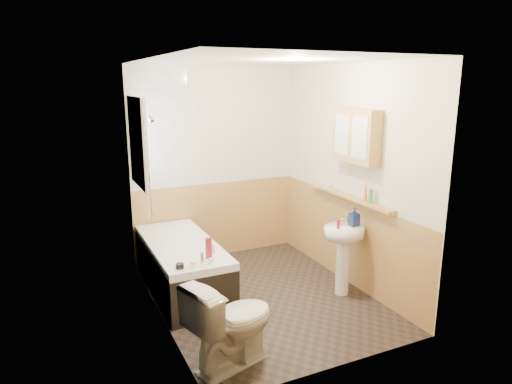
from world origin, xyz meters
TOP-DOWN VIEW (x-y plane):
  - floor at (0.00, 0.00)m, footprint 2.80×2.80m
  - ceiling at (0.00, 0.00)m, footprint 2.80×2.80m
  - wall_back at (0.00, 1.41)m, footprint 2.20×0.02m
  - wall_front at (0.00, -1.41)m, footprint 2.20×0.02m
  - wall_left at (-1.11, 0.00)m, footprint 0.02×2.80m
  - wall_right at (1.11, 0.00)m, footprint 0.02×2.80m
  - wainscot_right at (1.09, 0.00)m, footprint 0.01×2.80m
  - wainscot_front at (0.00, -1.39)m, footprint 2.20×0.01m
  - wainscot_back at (0.00, 1.39)m, footprint 2.20×0.01m
  - tile_cladding_left at (-1.09, 0.00)m, footprint 0.01×2.80m
  - tile_return_back at (-0.73, 1.39)m, footprint 0.75×0.01m
  - window at (-1.06, 0.95)m, footprint 0.03×0.79m
  - bathtub at (-0.73, 0.55)m, footprint 0.70×1.65m
  - shower_riser at (-1.04, 0.53)m, footprint 0.11×0.08m
  - toilet at (-0.76, -1.00)m, footprint 0.87×0.65m
  - sink at (0.84, -0.30)m, footprint 0.46×0.37m
  - pine_shelf at (1.04, -0.08)m, footprint 0.10×1.44m
  - medicine_cabinet at (1.01, -0.20)m, footprint 0.16×0.63m
  - foam_can at (1.04, -0.46)m, footprint 0.05×0.05m
  - green_bottle at (1.04, -0.37)m, footprint 0.05×0.05m
  - black_jar at (1.04, 0.34)m, footprint 0.08×0.08m
  - soap_bottle at (0.94, -0.33)m, footprint 0.10×0.21m
  - clear_bottle at (0.73, -0.34)m, footprint 0.04×0.04m
  - blue_gel at (-0.61, -0.02)m, footprint 0.06×0.04m
  - cream_jar at (-0.95, -0.15)m, footprint 0.09×0.09m
  - orange_bottle at (-0.52, 0.08)m, footprint 0.04×0.04m

SIDE VIEW (x-z plane):
  - floor at x=0.00m, z-range 0.00..0.00m
  - bathtub at x=-0.73m, z-range -0.06..0.64m
  - toilet at x=-0.76m, z-range 0.00..0.76m
  - wainscot_right at x=1.09m, z-range 0.00..1.00m
  - wainscot_front at x=0.00m, z-range 0.00..1.00m
  - wainscot_back at x=0.00m, z-range 0.00..1.00m
  - sink at x=0.84m, z-range 0.12..1.00m
  - cream_jar at x=-0.95m, z-range 0.56..0.61m
  - orange_bottle at x=-0.52m, z-range 0.56..0.66m
  - blue_gel at x=-0.61m, z-range 0.56..0.78m
  - clear_bottle at x=0.73m, z-range 0.78..0.88m
  - soap_bottle at x=0.94m, z-range 0.78..0.88m
  - pine_shelf at x=1.04m, z-range 1.03..1.06m
  - black_jar at x=1.04m, z-range 1.06..1.10m
  - foam_can at x=1.04m, z-range 1.06..1.21m
  - green_bottle at x=1.04m, z-range 1.06..1.29m
  - wall_back at x=0.00m, z-range 0.00..2.50m
  - wall_front at x=0.00m, z-range 0.00..2.50m
  - wall_left at x=-1.11m, z-range 0.00..2.50m
  - wall_right at x=1.11m, z-range 0.00..2.50m
  - tile_cladding_left at x=-1.09m, z-range 0.00..2.50m
  - shower_riser at x=-1.04m, z-range 0.98..2.24m
  - window at x=-1.06m, z-range 1.15..2.15m
  - medicine_cabinet at x=1.01m, z-range 1.45..2.02m
  - tile_return_back at x=-0.73m, z-range 1.00..2.50m
  - ceiling at x=0.00m, z-range 2.50..2.50m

